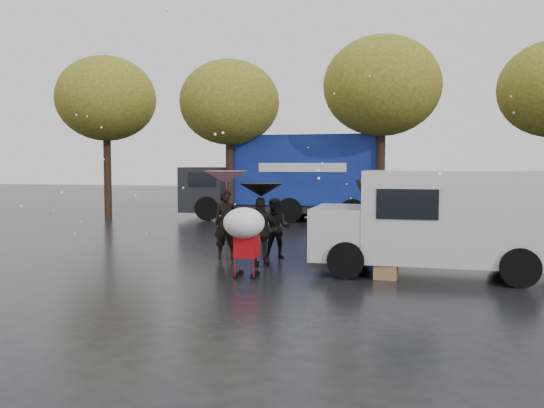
% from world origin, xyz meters
% --- Properties ---
extents(ground, '(90.00, 90.00, 0.00)m').
position_xyz_m(ground, '(0.00, 0.00, 0.00)').
color(ground, black).
rests_on(ground, ground).
extents(person_pink, '(0.74, 0.64, 1.72)m').
position_xyz_m(person_pink, '(-0.70, 1.40, 0.86)').
color(person_pink, black).
rests_on(person_pink, ground).
extents(person_middle, '(0.74, 0.59, 1.49)m').
position_xyz_m(person_middle, '(0.50, 1.71, 0.75)').
color(person_middle, black).
rests_on(person_middle, ground).
extents(person_black, '(0.96, 0.45, 1.59)m').
position_xyz_m(person_black, '(0.45, 0.46, 0.80)').
color(person_black, black).
rests_on(person_black, ground).
extents(umbrella_pink, '(1.09, 1.09, 2.17)m').
position_xyz_m(umbrella_pink, '(-0.70, 1.40, 2.02)').
color(umbrella_pink, '#4C4C4C').
rests_on(umbrella_pink, ground).
extents(umbrella_black, '(1.00, 1.00, 1.90)m').
position_xyz_m(umbrella_black, '(0.45, 0.46, 1.75)').
color(umbrella_black, '#4C4C4C').
rests_on(umbrella_black, ground).
extents(vendor_cart, '(1.52, 0.80, 1.27)m').
position_xyz_m(vendor_cart, '(2.61, 2.05, 0.73)').
color(vendor_cart, slate).
rests_on(vendor_cart, ground).
extents(shopping_cart, '(0.84, 0.84, 1.46)m').
position_xyz_m(shopping_cart, '(0.50, -0.98, 1.06)').
color(shopping_cart, '#B70A12').
rests_on(shopping_cart, ground).
extents(white_van, '(4.91, 2.18, 2.20)m').
position_xyz_m(white_van, '(4.31, 0.52, 1.16)').
color(white_van, silver).
rests_on(white_van, ground).
extents(blue_truck, '(8.30, 2.60, 3.50)m').
position_xyz_m(blue_truck, '(-1.39, 11.35, 1.76)').
color(blue_truck, navy).
rests_on(blue_truck, ground).
extents(box_ground_near, '(0.48, 0.40, 0.41)m').
position_xyz_m(box_ground_near, '(3.29, -0.26, 0.21)').
color(box_ground_near, brown).
rests_on(box_ground_near, ground).
extents(box_ground_far, '(0.43, 0.35, 0.31)m').
position_xyz_m(box_ground_far, '(1.49, 2.16, 0.16)').
color(box_ground_far, brown).
rests_on(box_ground_far, ground).
extents(yellow_taxi, '(4.35, 2.01, 1.44)m').
position_xyz_m(yellow_taxi, '(3.33, 12.74, 0.72)').
color(yellow_taxi, yellow).
rests_on(yellow_taxi, ground).
extents(tree_row, '(21.60, 4.40, 7.12)m').
position_xyz_m(tree_row, '(-0.47, 10.00, 5.02)').
color(tree_row, black).
rests_on(tree_row, ground).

